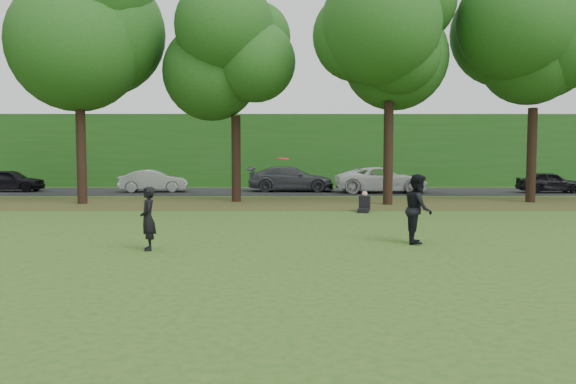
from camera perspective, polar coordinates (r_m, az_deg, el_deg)
The scene contains 10 objects.
ground at distance 13.21m, azimuth 2.49°, elevation -6.21°, with size 120.00×120.00×0.00m, color #294E18.
leaf_litter at distance 26.10m, azimuth 1.14°, elevation -1.14°, with size 60.00×7.00×0.01m, color #473619.
street at distance 34.07m, azimuth 0.82°, elevation 0.08°, with size 70.00×7.00×0.02m, color black.
far_hedge at distance 39.99m, azimuth 0.66°, elevation 4.23°, with size 70.00×3.00×5.00m, color #1D5117.
player_left at distance 13.88m, azimuth -14.03°, elevation -2.64°, with size 0.56×0.37×1.53m, color black.
player_right at distance 14.88m, azimuth 13.09°, elevation -1.67°, with size 0.87×0.68×1.80m, color black.
parked_cars at distance 33.32m, azimuth 0.27°, elevation 1.23°, with size 35.86×3.60×1.50m.
frisbee at distance 14.20m, azimuth -0.47°, elevation 3.42°, with size 0.32×0.31×0.06m.
seated_person at distance 22.40m, azimuth 7.76°, elevation -1.24°, with size 0.60×0.82×0.83m.
tree_line at distance 26.50m, azimuth 0.40°, elevation 15.98°, with size 55.30×7.90×12.31m.
Camera 1 is at (-0.62, -12.99, 2.34)m, focal length 35.00 mm.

